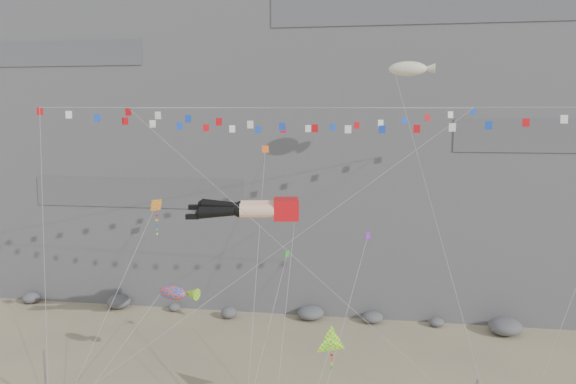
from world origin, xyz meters
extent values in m
cube|color=slate|center=(0.00, 32.00, 25.00)|extent=(80.00, 28.00, 50.00)
cylinder|color=gray|center=(-15.75, -2.68, 2.09)|extent=(0.12, 0.12, 4.19)
cube|color=red|center=(-0.45, 4.81, 13.01)|extent=(2.22, 2.76, 1.46)
cylinder|color=#EFB795|center=(-2.42, 3.70, 13.01)|extent=(2.63, 1.51, 1.08)
sphere|color=black|center=(-3.63, 3.47, 13.01)|extent=(0.99, 0.99, 0.99)
cone|color=black|center=(-5.07, 3.20, 12.93)|extent=(3.07, 1.42, 1.01)
cube|color=black|center=(-7.00, 2.84, 12.60)|extent=(1.02, 0.59, 0.36)
cylinder|color=#EFB795|center=(-2.68, 5.13, 13.01)|extent=(2.63, 1.51, 1.08)
sphere|color=black|center=(-3.90, 4.91, 13.01)|extent=(0.99, 0.99, 0.99)
cone|color=black|center=(-5.33, 4.64, 13.15)|extent=(3.09, 1.43, 1.08)
cube|color=black|center=(-7.27, 4.28, 13.05)|extent=(1.02, 0.59, 0.36)
cylinder|color=gray|center=(0.09, -1.48, 6.53)|extent=(0.03, 0.03, 18.09)
cylinder|color=gray|center=(-8.60, 2.17, 10.24)|extent=(0.03, 0.03, 26.76)
cylinder|color=gray|center=(9.86, 0.23, 10.22)|extent=(0.03, 0.03, 23.28)
cylinder|color=gray|center=(-12.02, -0.40, 6.61)|extent=(0.03, 0.03, 16.19)
cylinder|color=gray|center=(-10.93, -1.22, 3.52)|extent=(0.03, 0.03, 11.08)
cylinder|color=gray|center=(11.05, 4.49, 11.79)|extent=(0.03, 0.03, 27.73)
cylinder|color=gray|center=(-1.95, 1.08, 8.60)|extent=(0.03, 0.03, 23.31)
cylinder|color=gray|center=(4.00, -0.15, 5.53)|extent=(0.03, 0.03, 16.38)
cylinder|color=gray|center=(-0.91, -1.21, 4.99)|extent=(0.03, 0.03, 13.79)
camera|label=1|loc=(6.13, -35.47, 19.93)|focal=35.00mm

